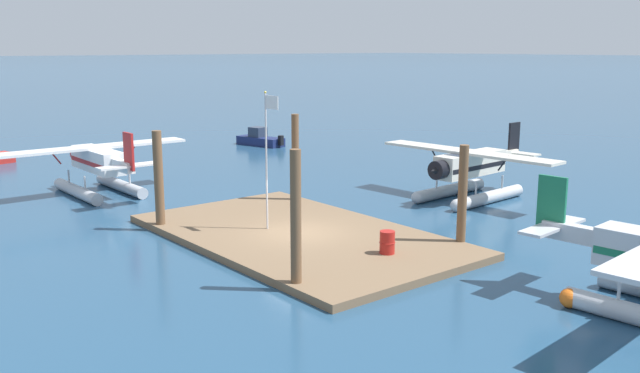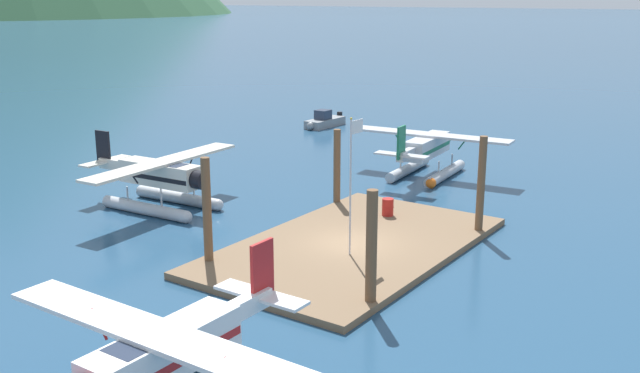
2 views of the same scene
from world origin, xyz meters
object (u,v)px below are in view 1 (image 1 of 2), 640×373
at_px(flagpole, 268,144).
at_px(seaplane_white_port_aft, 98,166).
at_px(mooring_buoy, 570,298).
at_px(fuel_drum, 387,242).
at_px(boat_navy_open_west, 259,139).
at_px(seaplane_cream_bow_centre, 469,171).

relative_size(flagpole, seaplane_white_port_aft, 0.57).
bearing_deg(mooring_buoy, fuel_drum, -171.40).
bearing_deg(mooring_buoy, flagpole, -168.79).
bearing_deg(seaplane_white_port_aft, mooring_buoy, 10.72).
bearing_deg(fuel_drum, flagpole, -165.66).
relative_size(fuel_drum, boat_navy_open_west, 0.18).
bearing_deg(flagpole, boat_navy_open_west, 146.74).
height_order(flagpole, mooring_buoy, flagpole).
height_order(mooring_buoy, boat_navy_open_west, boat_navy_open_west).
bearing_deg(seaplane_cream_bow_centre, mooring_buoy, -39.47).
height_order(mooring_buoy, seaplane_cream_bow_centre, seaplane_cream_bow_centre).
height_order(mooring_buoy, seaplane_white_port_aft, seaplane_white_port_aft).
height_order(seaplane_white_port_aft, seaplane_cream_bow_centre, same).
relative_size(seaplane_white_port_aft, boat_navy_open_west, 2.15).
distance_m(fuel_drum, mooring_buoy, 7.16).
bearing_deg(flagpole, mooring_buoy, 11.21).
xyz_separation_m(fuel_drum, boat_navy_open_west, (-29.29, 13.96, -0.25)).
height_order(flagpole, boat_navy_open_west, flagpole).
xyz_separation_m(mooring_buoy, boat_navy_open_west, (-36.36, 12.90, 0.17)).
distance_m(flagpole, mooring_buoy, 13.58).
xyz_separation_m(flagpole, mooring_buoy, (12.82, 2.54, -3.69)).
height_order(seaplane_cream_bow_centre, boat_navy_open_west, seaplane_cream_bow_centre).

